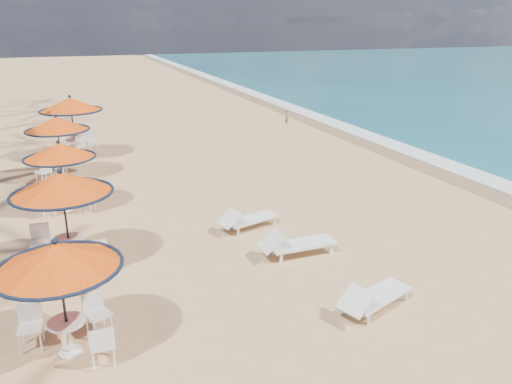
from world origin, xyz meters
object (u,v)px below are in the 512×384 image
Objects in this scene: station_0 at (61,270)px; station_1 at (61,196)px; station_3 at (57,132)px; station_4 at (72,112)px; lounger_near at (373,297)px; station_2 at (60,160)px; lounger_mid at (295,243)px; lounger_far at (246,219)px.

station_1 is at bearing 89.10° from station_0.
station_3 is 2.97m from station_4.
station_2 is at bearing 103.76° from lounger_near.
station_3 is 0.89× the size of station_4.
station_4 is (0.56, 10.44, 0.19)m from station_1.
station_4 reaches higher than station_1.
lounger_mid is (4.64, -11.87, -1.60)m from station_4.
lounger_mid is 2.06m from lounger_far.
station_1 is at bearing 170.99° from lounger_far.
station_2 is (0.06, 7.41, -0.01)m from station_0.
station_0 reaches higher than lounger_mid.
station_2 reaches higher than lounger_near.
lounger_far is (-0.95, 4.79, -0.01)m from lounger_near.
station_0 is 5.86m from lounger_near.
station_0 is 0.93× the size of station_3.
station_0 is at bearing -90.90° from station_1.
station_1 is 1.09× the size of station_2.
station_0 is at bearing -92.55° from station_4.
station_4 is at bearing 78.13° from station_3.
station_0 is 6.33m from lounger_far.
station_4 reaches higher than station_2.
station_4 is (0.56, 6.50, 0.33)m from station_2.
station_2 is 7.58m from lounger_mid.
station_1 is at bearing -89.65° from station_3.
station_4 is at bearing 96.59° from lounger_far.
station_4 is at bearing 88.25° from lounger_near.
station_0 is 7.41m from station_2.
station_4 is 1.39× the size of lounger_near.
lounger_mid is at bearing -59.62° from station_3.
lounger_near is (5.61, -4.22, -1.44)m from station_1.
station_3 is 1.27× the size of lounger_far.
station_4 reaches higher than lounger_near.
lounger_mid is at bearing -68.62° from station_4.
lounger_far is (4.65, -3.38, -1.30)m from station_2.
lounger_mid is (5.21, -5.36, -1.27)m from station_2.
station_3 is 13.13m from lounger_near.
station_0 reaches higher than lounger_far.
station_2 is at bearing 133.57° from lounger_mid.
station_3 is 10.48m from lounger_mid.
station_2 reaches higher than lounger_mid.
station_2 reaches higher than lounger_far.
lounger_mid is (5.21, -1.42, -1.42)m from station_1.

